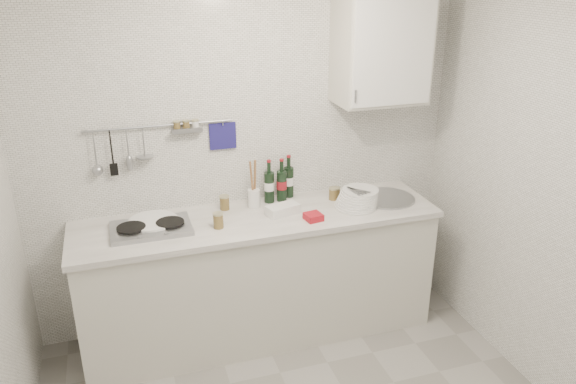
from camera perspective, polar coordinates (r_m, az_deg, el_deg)
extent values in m
cube|color=silver|center=(3.90, -4.29, 3.71)|extent=(3.00, 0.02, 2.50)
cube|color=silver|center=(3.45, 26.98, -1.31)|extent=(0.02, 2.80, 2.50)
cube|color=beige|center=(3.98, -2.90, -8.75)|extent=(2.40, 0.60, 0.88)
cube|color=white|center=(3.76, -3.03, -2.74)|extent=(2.44, 0.64, 0.04)
cube|color=black|center=(4.21, -2.87, -13.17)|extent=(2.34, 0.52, 0.10)
cube|color=#93969B|center=(3.65, -13.73, -3.60)|extent=(0.50, 0.32, 0.03)
cylinder|color=black|center=(3.64, -15.64, -3.51)|extent=(0.18, 0.18, 0.01)
cylinder|color=black|center=(3.65, -11.89, -3.06)|extent=(0.18, 0.18, 0.01)
cylinder|color=#93969B|center=(4.07, 9.97, -0.63)|extent=(0.40, 0.40, 0.02)
cylinder|color=#93969B|center=(4.10, 9.92, -1.35)|extent=(0.34, 0.34, 0.10)
cylinder|color=#93969B|center=(3.71, -13.00, 6.56)|extent=(0.95, 0.02, 0.02)
cube|color=navy|center=(3.81, -6.65, 5.67)|extent=(0.18, 0.02, 0.18)
cube|color=beige|center=(3.89, 9.45, 14.02)|extent=(0.60, 0.35, 0.70)
cube|color=white|center=(3.73, 10.73, 13.60)|extent=(0.56, 0.01, 0.66)
cylinder|color=#93969B|center=(3.65, 6.88, 9.63)|extent=(0.01, 0.01, 0.08)
cylinder|color=#4A71A8|center=(3.71, -13.71, -3.34)|extent=(0.33, 0.33, 0.01)
cylinder|color=#4A71A8|center=(3.70, -13.63, -3.09)|extent=(0.32, 0.32, 0.01)
cylinder|color=#4A71A8|center=(3.70, -13.56, -2.85)|extent=(0.32, 0.32, 0.01)
cylinder|color=white|center=(3.91, 6.88, -1.41)|extent=(0.30, 0.30, 0.01)
cylinder|color=white|center=(3.92, 6.96, -1.18)|extent=(0.29, 0.29, 0.01)
cylinder|color=white|center=(3.92, 7.03, -0.95)|extent=(0.28, 0.28, 0.01)
cylinder|color=white|center=(3.92, 7.10, -0.72)|extent=(0.28, 0.28, 0.01)
cylinder|color=white|center=(3.92, 7.17, -0.49)|extent=(0.27, 0.27, 0.01)
cylinder|color=white|center=(3.92, 7.24, -0.27)|extent=(0.27, 0.27, 0.01)
cylinder|color=white|center=(3.92, 7.31, -0.04)|extent=(0.26, 0.26, 0.01)
cylinder|color=white|center=(3.92, 7.38, 0.19)|extent=(0.25, 0.25, 0.01)
cube|color=white|center=(3.76, -0.54, -1.80)|extent=(0.24, 0.16, 0.07)
cube|color=red|center=(3.69, 2.59, -2.54)|extent=(0.12, 0.12, 0.04)
cylinder|color=white|center=(3.87, -3.48, -0.64)|extent=(0.08, 0.08, 0.13)
cylinder|color=#95653B|center=(3.82, -3.38, 1.57)|extent=(0.02, 0.06, 0.25)
cylinder|color=#95653B|center=(3.83, -3.72, 1.44)|extent=(0.03, 0.05, 0.23)
cylinder|color=brown|center=(3.86, -6.46, -1.14)|extent=(0.06, 0.06, 0.09)
cylinder|color=tan|center=(3.84, -6.49, -0.46)|extent=(0.07, 0.07, 0.01)
cylinder|color=brown|center=(4.04, 4.86, -0.13)|extent=(0.06, 0.06, 0.07)
cylinder|color=tan|center=(4.02, 4.88, 0.39)|extent=(0.07, 0.07, 0.01)
cylinder|color=brown|center=(4.01, 4.61, -0.23)|extent=(0.06, 0.06, 0.08)
cylinder|color=tan|center=(3.99, 4.63, 0.37)|extent=(0.07, 0.07, 0.01)
cylinder|color=brown|center=(3.60, -7.09, -2.95)|extent=(0.06, 0.06, 0.09)
cylinder|color=tan|center=(3.58, -7.13, -2.21)|extent=(0.07, 0.07, 0.01)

